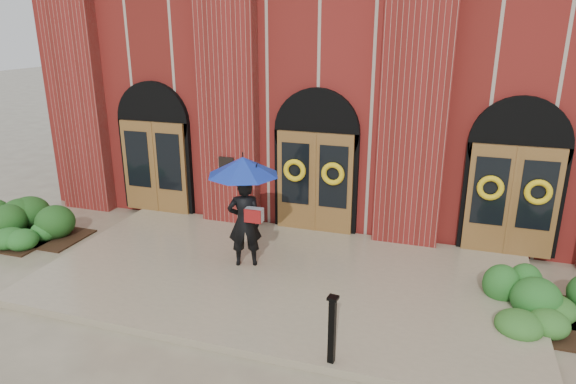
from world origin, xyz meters
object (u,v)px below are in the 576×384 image
at_px(man_with_umbrella, 244,191).
at_px(hedge_wall_left, 23,220).
at_px(hedge_wall_right, 554,294).
at_px(metal_post, 332,328).

relative_size(man_with_umbrella, hedge_wall_left, 0.80).
height_order(man_with_umbrella, hedge_wall_right, man_with_umbrella).
xyz_separation_m(metal_post, hedge_wall_left, (-8.72, 2.85, -0.36)).
height_order(metal_post, hedge_wall_left, metal_post).
relative_size(metal_post, hedge_wall_left, 0.38).
xyz_separation_m(man_with_umbrella, hedge_wall_right, (6.09, 0.22, -1.48)).
distance_m(man_with_umbrella, hedge_wall_right, 6.27).
height_order(man_with_umbrella, hedge_wall_left, man_with_umbrella).
bearing_deg(hedge_wall_left, metal_post, -18.10).
bearing_deg(hedge_wall_right, man_with_umbrella, -177.95).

